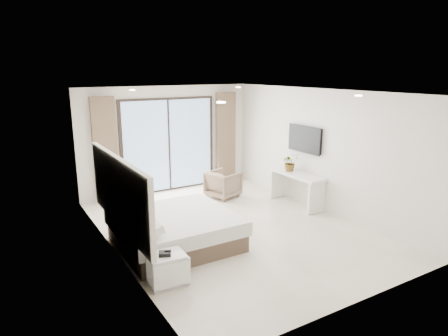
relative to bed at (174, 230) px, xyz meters
The scene contains 8 objects.
ground 1.34m from the bed, ahead, with size 6.20×6.20×0.00m, color beige.
room_shell 1.90m from the bed, 38.58° to the left, with size 4.62×6.22×2.72m.
bed is the anchor object (origin of this frame).
nightstand 1.35m from the bed, 118.79° to the right, with size 0.55×0.47×0.48m.
phone 1.41m from the bed, 119.51° to the right, with size 0.17×0.13×0.06m, color black.
console_desk 3.39m from the bed, ahead, with size 0.46×1.48×0.77m.
plant 3.49m from the bed, 13.70° to the left, with size 0.38×0.42×0.33m, color #33662D.
armchair 2.95m from the bed, 41.94° to the left, with size 0.70×0.66×0.72m, color #826F55.
Camera 1 is at (-3.96, -6.33, 3.10)m, focal length 32.00 mm.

